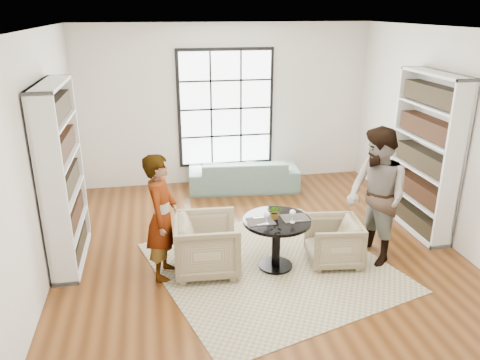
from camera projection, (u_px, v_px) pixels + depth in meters
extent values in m
plane|color=brown|center=(260.00, 252.00, 6.60)|extent=(6.00, 6.00, 0.00)
plane|color=silver|center=(225.00, 105.00, 8.84)|extent=(5.50, 0.00, 5.50)
plane|color=silver|center=(38.00, 162.00, 5.60)|extent=(0.00, 6.00, 6.00)
plane|color=silver|center=(452.00, 140.00, 6.56)|extent=(0.00, 6.00, 6.00)
plane|color=silver|center=(358.00, 270.00, 3.31)|extent=(5.50, 0.00, 5.50)
plane|color=white|center=(264.00, 29.00, 5.55)|extent=(6.00, 6.00, 0.00)
cube|color=black|center=(226.00, 108.00, 8.84)|extent=(1.82, 0.06, 2.22)
cube|color=white|center=(226.00, 109.00, 8.80)|extent=(1.70, 0.02, 2.10)
cube|color=tan|center=(272.00, 266.00, 6.22)|extent=(3.53, 3.53, 0.01)
cylinder|color=black|center=(275.00, 266.00, 6.21)|extent=(0.45, 0.45, 0.04)
cylinder|color=black|center=(276.00, 244.00, 6.10)|extent=(0.11, 0.11, 0.62)
cylinder|color=black|center=(277.00, 221.00, 5.98)|extent=(0.87, 0.87, 0.04)
imported|color=gray|center=(244.00, 174.00, 8.79)|extent=(2.10, 0.98, 0.59)
imported|color=tan|center=(207.00, 245.00, 6.01)|extent=(0.87, 0.85, 0.75)
imported|color=tan|center=(333.00, 242.00, 6.23)|extent=(0.76, 0.75, 0.63)
imported|color=gray|center=(162.00, 217.00, 5.76)|extent=(0.53, 0.67, 1.63)
imported|color=gray|center=(376.00, 197.00, 6.11)|extent=(0.81, 0.98, 1.84)
cube|color=#262321|center=(261.00, 221.00, 5.91)|extent=(0.35, 0.27, 0.01)
cube|color=#262321|center=(295.00, 218.00, 6.01)|extent=(0.35, 0.27, 0.01)
cylinder|color=silver|center=(267.00, 224.00, 5.84)|extent=(0.06, 0.06, 0.01)
cylinder|color=silver|center=(267.00, 220.00, 5.83)|extent=(0.01, 0.01, 0.10)
sphere|color=maroon|center=(267.00, 214.00, 5.80)|extent=(0.08, 0.08, 0.08)
ellipsoid|color=white|center=(267.00, 214.00, 5.80)|extent=(0.08, 0.08, 0.09)
cylinder|color=silver|center=(292.00, 222.00, 5.89)|extent=(0.06, 0.06, 0.01)
cylinder|color=silver|center=(292.00, 218.00, 5.87)|extent=(0.01, 0.01, 0.10)
sphere|color=maroon|center=(293.00, 213.00, 5.85)|extent=(0.08, 0.08, 0.08)
ellipsoid|color=white|center=(293.00, 213.00, 5.85)|extent=(0.08, 0.08, 0.09)
imported|color=gray|center=(275.00, 212.00, 5.96)|extent=(0.19, 0.17, 0.19)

